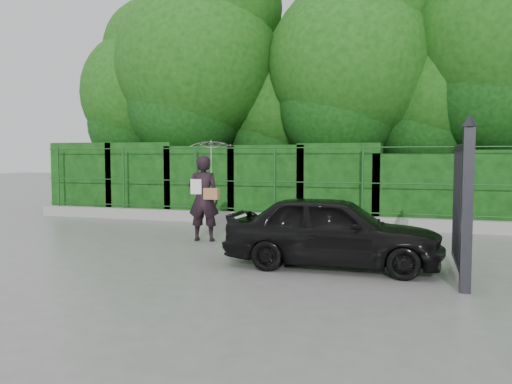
% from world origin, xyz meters
% --- Properties ---
extents(ground, '(80.00, 80.00, 0.00)m').
position_xyz_m(ground, '(0.00, 0.00, 0.00)').
color(ground, gray).
extents(kerb, '(14.00, 0.25, 0.30)m').
position_xyz_m(kerb, '(0.00, 4.50, 0.15)').
color(kerb, '#9E9E99').
rests_on(kerb, ground).
extents(fence, '(14.13, 0.06, 1.80)m').
position_xyz_m(fence, '(0.22, 4.50, 1.20)').
color(fence, '#1A4B1D').
rests_on(fence, kerb).
extents(hedge, '(14.20, 1.20, 2.25)m').
position_xyz_m(hedge, '(-0.20, 5.50, 1.06)').
color(hedge, black).
rests_on(hedge, ground).
extents(trees, '(17.10, 6.15, 8.08)m').
position_xyz_m(trees, '(1.14, 7.74, 4.62)').
color(trees, black).
rests_on(trees, ground).
extents(gate, '(0.22, 2.33, 2.36)m').
position_xyz_m(gate, '(4.60, -0.72, 1.19)').
color(gate, black).
rests_on(gate, ground).
extents(woman, '(0.98, 0.95, 2.18)m').
position_xyz_m(woman, '(-0.28, 1.58, 1.40)').
color(woman, black).
rests_on(woman, ground).
extents(car, '(3.52, 1.45, 1.19)m').
position_xyz_m(car, '(2.67, -0.15, 0.60)').
color(car, black).
rests_on(car, ground).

